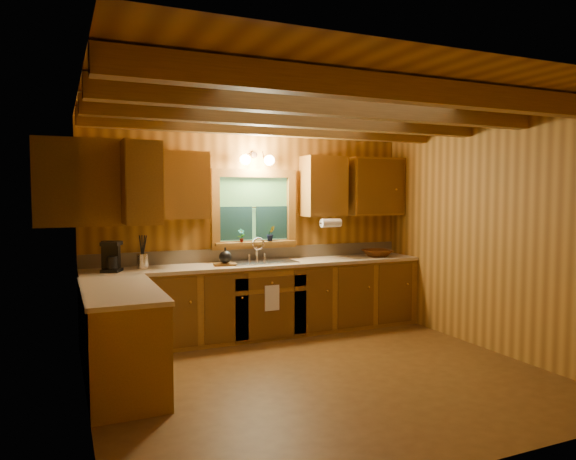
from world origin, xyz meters
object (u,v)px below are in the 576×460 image
(wicker_basket, at_px, (377,253))
(coffee_maker, at_px, (111,257))
(sink, at_px, (262,266))
(cutting_board, at_px, (225,264))

(wicker_basket, bearing_deg, coffee_maker, 179.80)
(sink, bearing_deg, coffee_maker, -178.55)
(sink, xyz_separation_m, coffee_maker, (-1.76, -0.04, 0.21))
(sink, relative_size, wicker_basket, 2.14)
(cutting_board, relative_size, wicker_basket, 0.68)
(cutting_board, height_order, wicker_basket, wicker_basket)
(wicker_basket, bearing_deg, sink, 178.03)
(coffee_maker, xyz_separation_m, cutting_board, (1.27, -0.04, -0.15))
(coffee_maker, relative_size, wicker_basket, 0.86)
(coffee_maker, bearing_deg, wicker_basket, 22.91)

